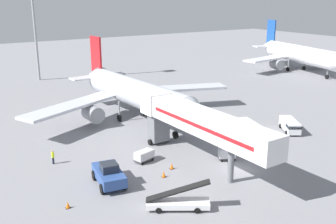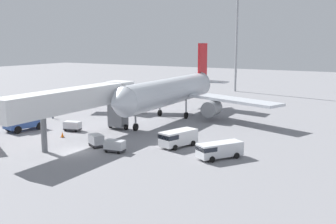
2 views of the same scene
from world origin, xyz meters
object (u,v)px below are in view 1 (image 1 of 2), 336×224
(jet_bridge, at_px, (195,121))
(airplane_at_gate, at_px, (133,93))
(safety_cone_alpha, at_px, (68,205))
(safety_cone_charlie, at_px, (172,166))
(safety_cone_bravo, at_px, (164,174))
(airplane_background, at_px, (298,54))
(service_van_mid_center, at_px, (290,125))
(baggage_cart_mid_left, at_px, (252,150))
(ground_crew_worker_foreground, at_px, (53,157))
(pushback_tug, at_px, (109,174))
(belt_loader_truck, at_px, (178,202))
(service_van_far_right, at_px, (249,128))
(baggage_cart_near_left, at_px, (227,154))
(baggage_cart_near_center, at_px, (144,156))

(jet_bridge, bearing_deg, airplane_at_gate, 83.63)
(safety_cone_alpha, distance_m, safety_cone_charlie, 13.72)
(safety_cone_bravo, bearing_deg, safety_cone_charlie, 34.77)
(airplane_background, bearing_deg, safety_cone_charlie, -151.46)
(service_van_mid_center, xyz_separation_m, baggage_cart_mid_left, (-11.67, -3.82, -0.25))
(airplane_at_gate, height_order, ground_crew_worker_foreground, airplane_at_gate)
(airplane_at_gate, relative_size, baggage_cart_mid_left, 15.03)
(jet_bridge, bearing_deg, pushback_tug, 178.72)
(belt_loader_truck, distance_m, safety_cone_alpha, 10.75)
(service_van_far_right, height_order, airplane_background, airplane_background)
(service_van_far_right, bearing_deg, baggage_cart_mid_left, -131.03)
(pushback_tug, distance_m, baggage_cart_near_left, 15.45)
(baggage_cart_mid_left, bearing_deg, service_van_far_right, 48.97)
(pushback_tug, relative_size, service_van_far_right, 1.08)
(safety_cone_charlie, bearing_deg, service_van_far_right, 12.88)
(belt_loader_truck, height_order, safety_cone_alpha, belt_loader_truck)
(airplane_at_gate, relative_size, pushback_tug, 6.56)
(service_van_far_right, relative_size, baggage_cart_near_center, 2.01)
(jet_bridge, xyz_separation_m, ground_crew_worker_foreground, (-14.87, 9.12, -4.45))
(airplane_at_gate, bearing_deg, belt_loader_truck, -110.00)
(baggage_cart_near_left, bearing_deg, safety_cone_bravo, 179.42)
(service_van_far_right, xyz_separation_m, ground_crew_worker_foreground, (-27.49, 5.50, -0.24))
(jet_bridge, distance_m, safety_cone_charlie, 6.07)
(jet_bridge, height_order, safety_cone_alpha, jet_bridge)
(baggage_cart_near_center, distance_m, ground_crew_worker_foreground, 11.19)
(baggage_cart_near_center, relative_size, baggage_cart_near_left, 1.10)
(service_van_far_right, distance_m, baggage_cart_mid_left, 7.92)
(airplane_at_gate, xyz_separation_m, belt_loader_truck, (-10.26, -28.20, -3.77))
(airplane_at_gate, height_order, safety_cone_bravo, airplane_at_gate)
(safety_cone_bravo, relative_size, safety_cone_charlie, 0.97)
(jet_bridge, distance_m, baggage_cart_near_center, 7.78)
(baggage_cart_near_left, height_order, safety_cone_charlie, baggage_cart_near_left)
(ground_crew_worker_foreground, bearing_deg, safety_cone_alpha, -100.53)
(belt_loader_truck, relative_size, service_van_mid_center, 1.12)
(belt_loader_truck, xyz_separation_m, safety_cone_bravo, (2.60, 6.67, -0.40))
(baggage_cart_near_left, distance_m, safety_cone_bravo, 9.34)
(service_van_mid_center, bearing_deg, safety_cone_charlie, -176.14)
(baggage_cart_near_left, xyz_separation_m, ground_crew_worker_foreground, (-18.77, 10.65, 0.08))
(safety_cone_bravo, bearing_deg, airplane_background, 28.75)
(pushback_tug, bearing_deg, ground_crew_worker_foreground, 111.16)
(pushback_tug, bearing_deg, baggage_cart_mid_left, -7.86)
(baggage_cart_near_center, bearing_deg, baggage_cart_mid_left, -25.67)
(belt_loader_truck, height_order, safety_cone_bravo, belt_loader_truck)
(baggage_cart_near_left, bearing_deg, airplane_at_gate, 94.40)
(safety_cone_charlie, bearing_deg, jet_bridge, 0.80)
(safety_cone_charlie, bearing_deg, pushback_tug, 177.84)
(ground_crew_worker_foreground, distance_m, safety_cone_bravo, 14.18)
(baggage_cart_mid_left, xyz_separation_m, airplane_background, (53.39, 37.24, 3.79))
(ground_crew_worker_foreground, height_order, safety_cone_bravo, ground_crew_worker_foreground)
(baggage_cart_near_left, xyz_separation_m, safety_cone_alpha, (-20.87, -0.63, -0.51))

